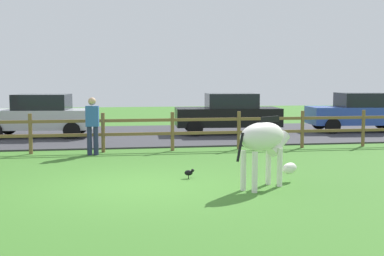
# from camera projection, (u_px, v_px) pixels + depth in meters

# --- Properties ---
(ground_plane) EXTENTS (60.00, 60.00, 0.00)m
(ground_plane) POSITION_uv_depth(u_px,v_px,m) (137.00, 186.00, 10.18)
(ground_plane) COLOR #3D7528
(parking_asphalt) EXTENTS (28.00, 7.40, 0.05)m
(parking_asphalt) POSITION_uv_depth(u_px,v_px,m) (123.00, 135.00, 19.30)
(parking_asphalt) COLOR #38383D
(parking_asphalt) RESTS_ON ground_plane
(paddock_fence) EXTENTS (20.71, 0.11, 1.17)m
(paddock_fence) POSITION_uv_depth(u_px,v_px,m) (103.00, 130.00, 14.91)
(paddock_fence) COLOR brown
(paddock_fence) RESTS_ON ground_plane
(zebra) EXTENTS (1.66, 1.31, 1.41)m
(zebra) POSITION_uv_depth(u_px,v_px,m) (265.00, 141.00, 9.98)
(zebra) COLOR white
(zebra) RESTS_ON ground_plane
(crow_on_grass) EXTENTS (0.22, 0.10, 0.20)m
(crow_on_grass) POSITION_uv_depth(u_px,v_px,m) (189.00, 173.00, 11.01)
(crow_on_grass) COLOR black
(crow_on_grass) RESTS_ON ground_plane
(parked_car_silver) EXTENTS (4.16, 2.24, 1.56)m
(parked_car_silver) POSITION_uv_depth(u_px,v_px,m) (40.00, 115.00, 18.58)
(parked_car_silver) COLOR #B7BABF
(parked_car_silver) RESTS_ON parking_asphalt
(parked_car_blue) EXTENTS (4.16, 2.22, 1.56)m
(parked_car_blue) POSITION_uv_depth(u_px,v_px,m) (360.00, 112.00, 20.52)
(parked_car_blue) COLOR #2D4CAD
(parked_car_blue) RESTS_ON parking_asphalt
(parked_car_black) EXTENTS (4.11, 2.11, 1.56)m
(parked_car_black) POSITION_uv_depth(u_px,v_px,m) (228.00, 113.00, 19.66)
(parked_car_black) COLOR black
(parked_car_black) RESTS_ON parking_asphalt
(visitor_near_fence) EXTENTS (0.38, 0.25, 1.64)m
(visitor_near_fence) POSITION_uv_depth(u_px,v_px,m) (92.00, 123.00, 14.33)
(visitor_near_fence) COLOR #232847
(visitor_near_fence) RESTS_ON ground_plane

